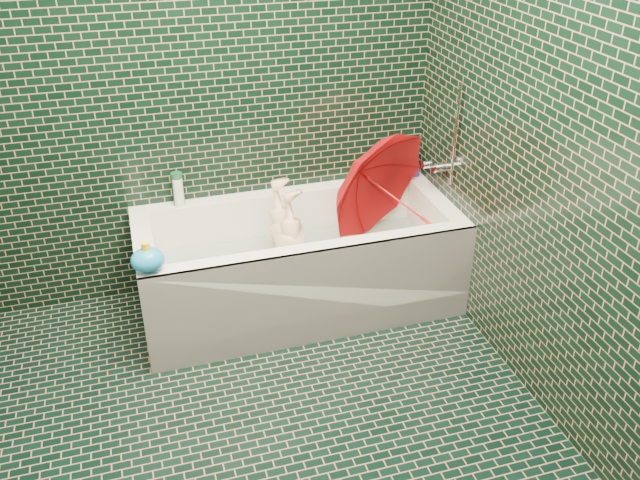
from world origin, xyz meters
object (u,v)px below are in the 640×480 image
object	(u,v)px
child	(293,259)
rubber_duck	(376,172)
bathtub	(300,273)
bath_toy	(148,260)
umbrella	(394,197)

from	to	relation	value
child	rubber_duck	world-z (taller)	rubber_duck
child	bathtub	bearing A→B (deg)	88.92
child	bath_toy	world-z (taller)	bath_toy
child	umbrella	xyz separation A→B (m)	(0.57, 0.00, 0.29)
umbrella	bath_toy	distance (m)	1.36
bathtub	rubber_duck	size ratio (longest dim) A/B	14.16
rubber_duck	bath_toy	bearing A→B (deg)	-148.15
bath_toy	umbrella	bearing A→B (deg)	37.53
umbrella	bath_toy	xyz separation A→B (m)	(-1.32, -0.30, 0.02)
bathtub	umbrella	distance (m)	0.66
umbrella	bath_toy	bearing A→B (deg)	170.30
bathtub	rubber_duck	distance (m)	0.76
bathtub	umbrella	bearing A→B (deg)	-0.34
umbrella	bathtub	bearing A→B (deg)	157.21
child	umbrella	world-z (taller)	umbrella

